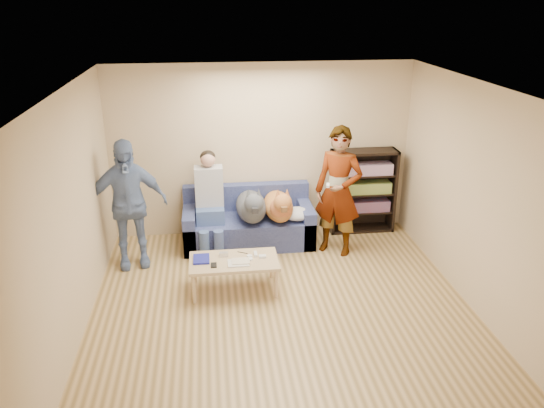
{
  "coord_description": "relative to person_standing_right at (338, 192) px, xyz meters",
  "views": [
    {
      "loc": [
        -0.78,
        -5.14,
        3.49
      ],
      "look_at": [
        0.0,
        1.2,
        0.95
      ],
      "focal_mm": 35.0,
      "sensor_mm": 36.0,
      "label": 1
    }
  ],
  "objects": [
    {
      "name": "controller_b",
      "position": [
        -1.16,
        -0.89,
        -0.49
      ],
      "size": [
        0.09,
        0.06,
        0.03
      ],
      "primitive_type": "cube",
      "color": "silver",
      "rests_on": "coffee_table"
    },
    {
      "name": "person_standing_right",
      "position": [
        0.0,
        0.0,
        0.0
      ],
      "size": [
        0.8,
        0.74,
        1.85
      ],
      "primitive_type": "imported",
      "rotation": [
        0.0,
        0.0,
        -0.57
      ],
      "color": "gray",
      "rests_on": "ground"
    },
    {
      "name": "dog_gray",
      "position": [
        -1.2,
        0.26,
        -0.27
      ],
      "size": [
        0.44,
        1.26,
        0.64
      ],
      "color": "#4A4B54",
      "rests_on": "sofa"
    },
    {
      "name": "dog_tan",
      "position": [
        -0.8,
        0.25,
        -0.28
      ],
      "size": [
        0.42,
        1.17,
        0.61
      ],
      "color": "#BD8239",
      "rests_on": "sofa"
    },
    {
      "name": "wallet",
      "position": [
        -1.77,
        -1.03,
        -0.5
      ],
      "size": [
        0.07,
        0.12,
        0.02
      ],
      "primitive_type": "cube",
      "color": "black",
      "rests_on": "coffee_table"
    },
    {
      "name": "pen_black",
      "position": [
        -1.4,
        -0.73,
        -0.5
      ],
      "size": [
        0.13,
        0.08,
        0.01
      ],
      "primitive_type": "cylinder",
      "rotation": [
        0.0,
        1.57,
        -0.52
      ],
      "color": "black",
      "rests_on": "coffee_table"
    },
    {
      "name": "pen_orange",
      "position": [
        -1.54,
        -1.07,
        -0.5
      ],
      "size": [
        0.13,
        0.06,
        0.01
      ],
      "primitive_type": "cylinder",
      "rotation": [
        0.0,
        1.57,
        0.35
      ],
      "color": "orange",
      "rests_on": "coffee_table"
    },
    {
      "name": "controller_a",
      "position": [
        -1.24,
        -0.81,
        -0.49
      ],
      "size": [
        0.04,
        0.13,
        0.03
      ],
      "primitive_type": "cube",
      "color": "silver",
      "rests_on": "coffee_table"
    },
    {
      "name": "camera_silver",
      "position": [
        -1.64,
        -0.79,
        -0.48
      ],
      "size": [
        0.11,
        0.06,
        0.05
      ],
      "primitive_type": "cube",
      "color": "silver",
      "rests_on": "coffee_table"
    },
    {
      "name": "held_controller",
      "position": [
        -0.2,
        -0.2,
        0.17
      ],
      "size": [
        0.07,
        0.13,
        0.03
      ],
      "primitive_type": "cube",
      "rotation": [
        0.0,
        0.0,
        -0.22
      ],
      "color": "silver",
      "rests_on": "person_standing_right"
    },
    {
      "name": "notebook_blue",
      "position": [
        -1.92,
        -0.86,
        -0.49
      ],
      "size": [
        0.2,
        0.26,
        0.03
      ],
      "primitive_type": "cube",
      "color": "navy",
      "rests_on": "coffee_table"
    },
    {
      "name": "blanket",
      "position": [
        -0.53,
        0.25,
        -0.41
      ],
      "size": [
        0.47,
        0.4,
        0.16
      ],
      "primitive_type": "ellipsoid",
      "color": "#B8B8BD",
      "rests_on": "sofa"
    },
    {
      "name": "wall_right",
      "position": [
        1.26,
        -1.62,
        0.38
      ],
      "size": [
        0.0,
        5.0,
        5.0
      ],
      "primitive_type": "plane",
      "rotation": [
        1.57,
        0.0,
        -1.57
      ],
      "color": "tan",
      "rests_on": "ground"
    },
    {
      "name": "ceiling",
      "position": [
        -0.99,
        -1.62,
        1.68
      ],
      "size": [
        5.0,
        5.0,
        0.0
      ],
      "primitive_type": "plane",
      "rotation": [
        3.14,
        0.0,
        0.0
      ],
      "color": "white",
      "rests_on": "ground"
    },
    {
      "name": "wall_back",
      "position": [
        -0.99,
        0.88,
        0.38
      ],
      "size": [
        4.5,
        0.0,
        4.5
      ],
      "primitive_type": "plane",
      "rotation": [
        1.57,
        0.0,
        0.0
      ],
      "color": "tan",
      "rests_on": "ground"
    },
    {
      "name": "person_standing_left",
      "position": [
        -2.88,
        -0.05,
        -0.03
      ],
      "size": [
        1.11,
        0.61,
        1.78
      ],
      "primitive_type": "imported",
      "rotation": [
        0.0,
        0.0,
        0.18
      ],
      "color": "#6E86B1",
      "rests_on": "ground"
    },
    {
      "name": "sofa",
      "position": [
        -1.24,
        0.47,
        -0.64
      ],
      "size": [
        1.9,
        0.85,
        0.82
      ],
      "color": "#515B93",
      "rests_on": "ground"
    },
    {
      "name": "bookshelf",
      "position": [
        0.56,
        0.71,
        -0.24
      ],
      "size": [
        1.0,
        0.34,
        1.3
      ],
      "color": "black",
      "rests_on": "ground"
    },
    {
      "name": "headphone_cup_a",
      "position": [
        -1.32,
        -0.93,
        -0.49
      ],
      "size": [
        0.07,
        0.07,
        0.02
      ],
      "primitive_type": "cylinder",
      "color": "silver",
      "rests_on": "coffee_table"
    },
    {
      "name": "ground",
      "position": [
        -0.99,
        -1.62,
        -0.92
      ],
      "size": [
        5.0,
        5.0,
        0.0
      ],
      "primitive_type": "plane",
      "color": "olive",
      "rests_on": "ground"
    },
    {
      "name": "coffee_table",
      "position": [
        -1.52,
        -0.91,
        -0.55
      ],
      "size": [
        1.1,
        0.6,
        0.42
      ],
      "color": "tan",
      "rests_on": "ground"
    },
    {
      "name": "papers",
      "position": [
        -1.47,
        -1.01,
        -0.5
      ],
      "size": [
        0.26,
        0.2,
        0.02
      ],
      "primitive_type": "cube",
      "color": "beige",
      "rests_on": "coffee_table"
    },
    {
      "name": "wall_front",
      "position": [
        -0.99,
        -4.12,
        0.38
      ],
      "size": [
        4.5,
        0.0,
        4.5
      ],
      "primitive_type": "plane",
      "rotation": [
        -1.57,
        0.0,
        0.0
      ],
      "color": "tan",
      "rests_on": "ground"
    },
    {
      "name": "wall_left",
      "position": [
        -3.24,
        -1.62,
        0.38
      ],
      "size": [
        0.0,
        5.0,
        5.0
      ],
      "primitive_type": "plane",
      "rotation": [
        1.57,
        0.0,
        1.57
      ],
      "color": "tan",
      "rests_on": "ground"
    },
    {
      "name": "person_seated",
      "position": [
        -1.79,
        0.35,
        -0.15
      ],
      "size": [
        0.4,
        0.73,
        1.47
      ],
      "color": "#445B95",
      "rests_on": "sofa"
    },
    {
      "name": "headphone_cup_b",
      "position": [
        -1.32,
        -0.85,
        -0.49
      ],
      "size": [
        0.07,
        0.07,
        0.02
      ],
      "primitive_type": "cylinder",
      "color": "silver",
      "rests_on": "coffee_table"
    },
    {
      "name": "magazine",
      "position": [
        -1.44,
        -0.99,
        -0.48
      ],
      "size": [
        0.22,
        0.17,
        0.01
      ],
      "primitive_type": "cube",
      "color": "beige",
      "rests_on": "coffee_table"
    }
  ]
}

